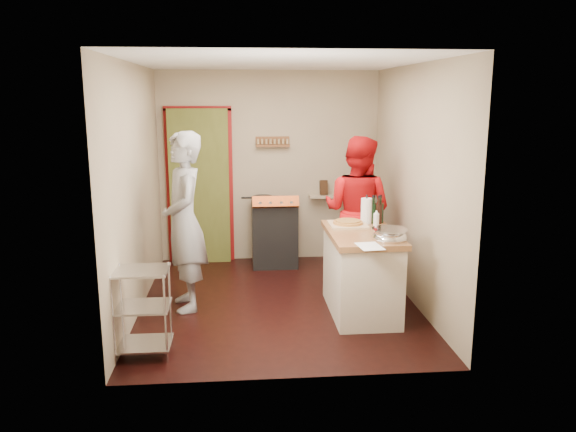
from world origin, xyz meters
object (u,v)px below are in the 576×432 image
object	(u,v)px
wire_shelving	(142,308)
island	(362,270)
stove	(274,233)
person_stripe	(184,222)
person_red	(357,211)

from	to	relation	value
wire_shelving	island	size ratio (longest dim) A/B	0.60
stove	person_stripe	distance (m)	1.90
island	person_red	xyz separation A→B (m)	(0.14, 0.98, 0.43)
wire_shelving	person_red	size ratio (longest dim) A/B	0.44
stove	wire_shelving	bearing A→B (deg)	-116.85
person_stripe	island	bearing A→B (deg)	67.14
island	person_red	distance (m)	1.08
island	person_stripe	bearing A→B (deg)	170.53
wire_shelving	stove	bearing A→B (deg)	63.15
person_stripe	person_red	distance (m)	2.11
person_red	stove	bearing A→B (deg)	-5.46
stove	person_stripe	bearing A→B (deg)	-124.96
person_stripe	person_red	size ratio (longest dim) A/B	1.06
stove	island	size ratio (longest dim) A/B	0.76
stove	wire_shelving	xyz separation A→B (m)	(-1.33, -2.62, -0.01)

